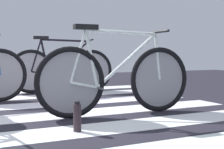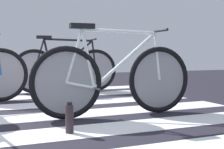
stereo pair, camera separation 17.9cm
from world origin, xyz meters
name	(u,v)px [view 1 (the left image)]	position (x,y,z in m)	size (l,w,h in m)	color
ground	(16,125)	(0.00, 0.00, 0.01)	(18.00, 14.00, 0.02)	black
crosswalk_markings	(9,119)	(-0.03, 0.23, 0.02)	(5.43, 4.98, 0.00)	silver
bicycle_1_of_4	(117,78)	(1.04, -0.01, 0.41)	(1.74, 0.52, 0.93)	black
bicycle_4_of_4	(62,69)	(1.09, 2.17, 0.41)	(1.73, 0.52, 0.93)	black
water_bottle	(77,117)	(0.41, -0.53, 0.14)	(0.07, 0.07, 0.25)	#2D2127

